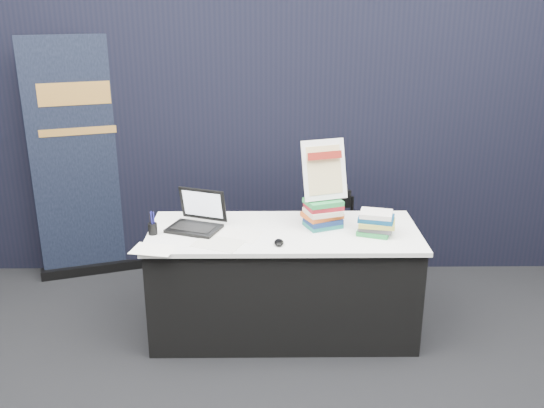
{
  "coord_description": "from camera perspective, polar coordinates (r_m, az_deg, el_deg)",
  "views": [
    {
      "loc": [
        -0.11,
        -3.19,
        2.26
      ],
      "look_at": [
        -0.08,
        0.55,
        0.94
      ],
      "focal_mm": 40.0,
      "sensor_mm": 36.0,
      "label": 1
    }
  ],
  "objects": [
    {
      "name": "wall_back",
      "position": [
        7.21,
        0.38,
        15.41
      ],
      "size": [
        8.0,
        0.02,
        3.5
      ],
      "primitive_type": "cube",
      "color": "beige",
      "rests_on": "floor"
    },
    {
      "name": "brochure_mid",
      "position": [
        3.84,
        -5.09,
        -3.72
      ],
      "size": [
        0.36,
        0.31,
        0.0
      ],
      "primitive_type": "cube",
      "rotation": [
        0.0,
        0.0,
        -0.39
      ],
      "color": "silver",
      "rests_on": "display_table"
    },
    {
      "name": "drape_partition",
      "position": [
        4.91,
        0.81,
        6.99
      ],
      "size": [
        6.0,
        0.08,
        2.4
      ],
      "primitive_type": "cube",
      "color": "black",
      "rests_on": "floor"
    },
    {
      "name": "brochure_left",
      "position": [
        3.81,
        -11.12,
        -4.22
      ],
      "size": [
        0.29,
        0.23,
        0.0
      ],
      "primitive_type": "cube",
      "rotation": [
        0.0,
        0.0,
        -0.21
      ],
      "color": "white",
      "rests_on": "display_table"
    },
    {
      "name": "info_sign",
      "position": [
        4.02,
        4.94,
        3.16
      ],
      "size": [
        0.32,
        0.2,
        0.41
      ],
      "rotation": [
        0.0,
        0.0,
        0.31
      ],
      "color": "black",
      "rests_on": "book_stack_tall"
    },
    {
      "name": "brochure_right",
      "position": [
        3.97,
        -3.31,
        -2.91
      ],
      "size": [
        0.34,
        0.29,
        0.0
      ],
      "primitive_type": "cube",
      "rotation": [
        0.0,
        0.0,
        -0.32
      ],
      "color": "white",
      "rests_on": "display_table"
    },
    {
      "name": "book_stack_tall",
      "position": [
        4.08,
        4.87,
        -0.89
      ],
      "size": [
        0.28,
        0.25,
        0.19
      ],
      "rotation": [
        0.0,
        0.0,
        0.37
      ],
      "color": "#1C6A63",
      "rests_on": "display_table"
    },
    {
      "name": "display_table",
      "position": [
        4.19,
        1.09,
        -7.26
      ],
      "size": [
        1.8,
        0.75,
        0.75
      ],
      "color": "black",
      "rests_on": "floor"
    },
    {
      "name": "mouse",
      "position": [
        3.81,
        0.65,
        -3.63
      ],
      "size": [
        0.06,
        0.1,
        0.03
      ],
      "primitive_type": "ellipsoid",
      "rotation": [
        0.0,
        0.0,
        0.02
      ],
      "color": "black",
      "rests_on": "display_table"
    },
    {
      "name": "pen_cup",
      "position": [
        4.03,
        -11.16,
        -2.3
      ],
      "size": [
        0.07,
        0.07,
        0.08
      ],
      "primitive_type": "cylinder",
      "rotation": [
        0.0,
        0.0,
        -0.29
      ],
      "color": "black",
      "rests_on": "display_table"
    },
    {
      "name": "laptop",
      "position": [
        4.09,
        -7.3,
        -1.45
      ],
      "size": [
        0.39,
        0.37,
        0.25
      ],
      "rotation": [
        0.0,
        0.0,
        -0.36
      ],
      "color": "black",
      "rests_on": "display_table"
    },
    {
      "name": "floor",
      "position": [
        3.91,
        1.28,
        -15.84
      ],
      "size": [
        8.0,
        8.0,
        0.0
      ],
      "primitive_type": "plane",
      "color": "black",
      "rests_on": "ground"
    },
    {
      "name": "book_stack_short",
      "position": [
        4.01,
        9.66,
        -1.74
      ],
      "size": [
        0.26,
        0.22,
        0.16
      ],
      "rotation": [
        0.0,
        0.0,
        -0.29
      ],
      "color": "#217F3D",
      "rests_on": "display_table"
    },
    {
      "name": "stacking_chair",
      "position": [
        4.65,
        5.53,
        -3.61
      ],
      "size": [
        0.46,
        0.47,
        0.8
      ],
      "rotation": [
        0.0,
        0.0,
        0.32
      ],
      "color": "black",
      "rests_on": "floor"
    },
    {
      "name": "pullup_banner",
      "position": [
        5.1,
        -17.32,
        2.69
      ],
      "size": [
        0.82,
        0.35,
        1.95
      ],
      "rotation": [
        0.0,
        0.0,
        0.31
      ],
      "color": "black",
      "rests_on": "floor"
    }
  ]
}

